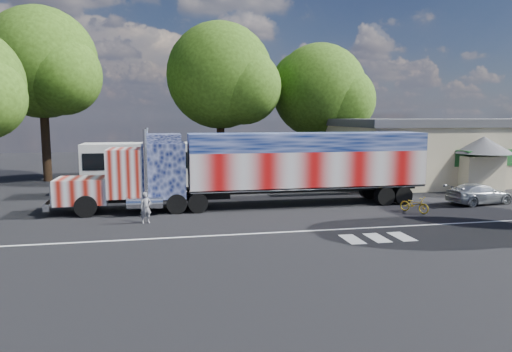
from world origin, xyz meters
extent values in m
plane|color=black|center=(0.00, 0.00, 0.00)|extent=(100.00, 100.00, 0.00)
cube|color=silver|center=(0.00, -3.00, 0.01)|extent=(30.00, 0.15, 0.01)
cube|color=silver|center=(2.80, -4.80, 0.01)|extent=(0.70, 1.60, 0.01)
cube|color=silver|center=(4.00, -4.80, 0.01)|extent=(0.70, 1.60, 0.01)
cube|color=silver|center=(5.20, -4.80, 0.01)|extent=(0.70, 1.60, 0.01)
cube|color=black|center=(-6.40, 3.40, 0.75)|extent=(9.67, 1.07, 0.32)
cube|color=tan|center=(-9.84, 3.40, 1.29)|extent=(2.79, 2.36, 1.40)
cube|color=silver|center=(-11.29, 3.40, 1.29)|extent=(0.13, 2.04, 1.25)
cube|color=silver|center=(-11.51, 3.40, 0.59)|extent=(0.32, 2.69, 0.39)
cube|color=tan|center=(-7.48, 3.40, 2.26)|extent=(1.93, 2.69, 2.69)
cube|color=black|center=(-8.39, 3.40, 2.74)|extent=(0.06, 2.26, 0.97)
cube|color=#464F7C|center=(-5.33, 3.40, 2.36)|extent=(2.36, 2.69, 3.12)
cube|color=#464F7C|center=(-5.33, 3.40, 4.14)|extent=(1.93, 2.58, 0.54)
cylinder|color=silver|center=(-6.29, 4.81, 2.36)|extent=(0.21, 0.21, 4.73)
cylinder|color=silver|center=(-6.29, 1.98, 2.36)|extent=(0.21, 0.21, 4.73)
cylinder|color=silver|center=(-6.40, 4.79, 0.70)|extent=(1.93, 0.71, 0.71)
cylinder|color=silver|center=(-6.40, 2.00, 0.70)|extent=(1.93, 0.71, 0.71)
cylinder|color=black|center=(-9.52, 2.21, 0.59)|extent=(1.18, 0.38, 1.18)
cylinder|color=black|center=(-9.52, 4.58, 0.59)|extent=(1.18, 0.38, 1.18)
cylinder|color=black|center=(-4.68, 2.27, 0.56)|extent=(1.12, 0.59, 1.12)
cylinder|color=black|center=(-4.68, 4.52, 0.56)|extent=(1.12, 0.59, 1.12)
cylinder|color=black|center=(-3.50, 2.27, 0.56)|extent=(1.12, 0.59, 1.12)
cylinder|color=black|center=(-3.50, 4.52, 0.56)|extent=(1.12, 0.59, 1.12)
cube|color=black|center=(3.27, 3.40, 1.02)|extent=(13.97, 1.18, 0.32)
cube|color=#D77473|center=(3.27, 3.40, 2.26)|extent=(14.40, 2.79, 2.15)
cube|color=#40518D|center=(3.27, 3.40, 3.87)|extent=(14.40, 2.79, 1.07)
cube|color=silver|center=(3.27, 3.40, 1.18)|extent=(14.40, 2.79, 0.13)
cube|color=silver|center=(10.50, 3.40, 2.79)|extent=(0.04, 2.69, 3.12)
cylinder|color=black|center=(7.89, 2.27, 0.56)|extent=(1.12, 0.59, 1.12)
cylinder|color=black|center=(7.89, 4.52, 0.56)|extent=(1.12, 0.59, 1.12)
cylinder|color=black|center=(9.08, 2.27, 0.56)|extent=(1.12, 0.59, 1.12)
cylinder|color=black|center=(9.08, 4.52, 0.56)|extent=(1.12, 0.59, 1.12)
cube|color=silver|center=(-4.68, 9.34, 1.78)|extent=(12.24, 2.65, 3.57)
cube|color=black|center=(-4.68, 9.34, 2.45)|extent=(11.83, 2.71, 1.12)
cube|color=black|center=(-4.68, 9.34, 0.46)|extent=(12.24, 2.65, 0.25)
cube|color=black|center=(-10.80, 9.34, 1.94)|extent=(0.06, 2.35, 1.43)
cylinder|color=black|center=(-9.27, 8.06, 0.51)|extent=(1.02, 0.31, 1.02)
cylinder|color=black|center=(-9.27, 10.61, 0.51)|extent=(1.02, 0.31, 1.02)
cylinder|color=black|center=(-1.62, 8.06, 0.51)|extent=(1.02, 0.31, 1.02)
cylinder|color=black|center=(-1.62, 10.61, 0.51)|extent=(1.02, 0.31, 1.02)
cylinder|color=black|center=(-0.70, 8.06, 0.51)|extent=(1.02, 0.31, 1.02)
cylinder|color=black|center=(-0.70, 10.61, 0.51)|extent=(1.02, 0.31, 1.02)
cube|color=#C7B895|center=(20.00, 11.00, 2.30)|extent=(22.00, 10.00, 4.60)
cube|color=#46464B|center=(20.00, 11.00, 4.90)|extent=(22.40, 10.40, 0.60)
cube|color=#1E5926|center=(12.00, 5.96, 2.40)|extent=(1.60, 0.08, 1.20)
cube|color=#1E5926|center=(16.00, 5.96, 2.40)|extent=(1.60, 0.08, 1.20)
cube|color=#C7B895|center=(17.00, 5.40, 1.30)|extent=(3.00, 1.20, 2.60)
cube|color=#1E5926|center=(17.00, 5.40, 2.90)|extent=(3.40, 1.60, 0.25)
cone|color=#46464B|center=(17.00, 5.40, 3.40)|extent=(4.00, 4.00, 1.20)
imported|color=#B1B5B6|center=(13.88, 1.48, 0.63)|extent=(4.52, 2.31, 1.25)
imported|color=slate|center=(-6.29, 0.17, 0.79)|extent=(0.66, 0.53, 1.59)
imported|color=gold|center=(8.53, -0.12, 0.46)|extent=(1.42, 1.81, 0.92)
cylinder|color=black|center=(9.14, 18.43, 3.12)|extent=(0.70, 0.70, 6.24)
sphere|color=#345815|center=(9.14, 18.43, 7.80)|extent=(8.82, 8.82, 8.82)
sphere|color=#345815|center=(10.91, 17.10, 6.91)|extent=(6.17, 6.17, 6.17)
sphere|color=#345815|center=(7.82, 19.75, 8.69)|extent=(5.73, 5.73, 5.73)
cylinder|color=black|center=(-0.36, 17.56, 3.59)|extent=(0.70, 0.70, 7.17)
sphere|color=#345815|center=(-0.36, 17.56, 8.97)|extent=(9.32, 9.32, 9.32)
sphere|color=#345815|center=(1.51, 16.16, 7.94)|extent=(6.52, 6.52, 6.52)
sphere|color=#345815|center=(-1.75, 18.96, 9.99)|extent=(6.06, 6.06, 6.06)
cylinder|color=black|center=(-15.03, 17.54, 3.90)|extent=(0.70, 0.70, 7.81)
sphere|color=#345815|center=(-15.03, 17.54, 9.76)|extent=(9.02, 9.02, 9.02)
sphere|color=#345815|center=(-13.23, 16.19, 8.64)|extent=(6.32, 6.32, 6.32)
sphere|color=#345815|center=(-16.39, 18.90, 10.87)|extent=(5.87, 5.87, 5.87)
camera|label=1|loc=(-5.20, -23.25, 5.41)|focal=32.00mm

